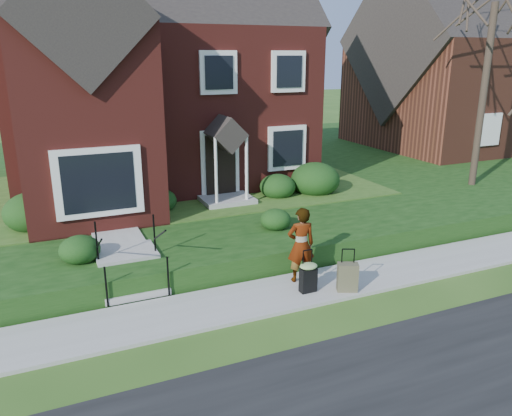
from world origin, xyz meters
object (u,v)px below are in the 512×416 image
suitcase_black (308,276)px  suitcase_olive (348,277)px  woman (301,245)px  front_steps (130,266)px

suitcase_black → suitcase_olive: suitcase_black is taller
woman → front_steps: bearing=-13.0°
front_steps → suitcase_black: front_steps is taller
front_steps → woman: 3.95m
front_steps → suitcase_black: size_ratio=2.06×
suitcase_black → suitcase_olive: bearing=-21.3°
front_steps → suitcase_olive: bearing=-28.5°
suitcase_black → front_steps: bearing=148.9°
front_steps → suitcase_olive: (4.34, -2.36, -0.07)m
suitcase_black → woman: bearing=78.2°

